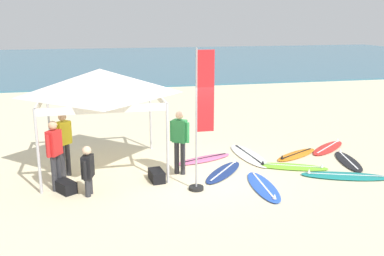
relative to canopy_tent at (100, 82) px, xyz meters
The scene contains 19 objects.
ground_plane 3.66m from the canopy_tent, 30.31° to the right, with size 80.00×80.00×0.00m, color beige.
sea 32.24m from the canopy_tent, 85.74° to the left, with size 80.00×36.00×0.10m, color #386B84.
canopy_tent is the anchor object (origin of this frame).
surfboard_navy 4.06m from the canopy_tent, 20.89° to the right, with size 1.65×1.82×0.19m.
surfboard_blue 5.03m from the canopy_tent, 32.87° to the right, with size 0.72×2.07×0.19m.
surfboard_lime 5.70m from the canopy_tent, 13.43° to the right, with size 2.07×1.33×0.19m.
surfboard_black 7.35m from the canopy_tent, ahead, with size 0.95×1.94×0.19m.
surfboard_teal 6.89m from the canopy_tent, 19.86° to the right, with size 2.33×1.36×0.19m.
surfboard_white 4.87m from the canopy_tent, ahead, with size 0.78×2.39×0.19m.
surfboard_pink 3.70m from the canopy_tent, ahead, with size 1.89×1.10×0.19m.
surfboard_red 7.39m from the canopy_tent, ahead, with size 1.88×1.64×0.19m.
surfboard_orange 6.17m from the canopy_tent, ahead, with size 1.81×1.32×0.19m.
person_yellow 1.78m from the canopy_tent, 155.56° to the right, with size 0.41×0.42×1.71m.
person_green 2.58m from the canopy_tent, 26.18° to the right, with size 0.46×0.39×1.71m.
person_red 2.27m from the canopy_tent, 130.73° to the right, with size 0.37×0.49×1.71m.
person_black 2.59m from the canopy_tent, 102.63° to the right, with size 0.31×0.53×1.20m.
banner_flag 3.19m from the canopy_tent, 43.91° to the right, with size 0.60×0.36×3.40m.
gear_bag_near_tent 2.90m from the canopy_tent, 46.50° to the right, with size 0.60×0.32×0.28m, color black.
gear_bag_by_pole 2.91m from the canopy_tent, 122.05° to the right, with size 0.60×0.32×0.28m, color black.
Camera 1 is at (-2.63, -10.26, 4.02)m, focal length 40.48 mm.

